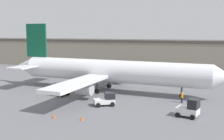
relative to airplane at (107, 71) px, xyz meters
The scene contains 9 objects.
ground_plane 3.82m from the airplane, ahead, with size 400.00×400.00×0.00m, color slate.
terminal_building 34.61m from the airplane, 110.83° to the left, with size 91.70×10.74×8.38m.
airplane is the anchor object (origin of this frame).
ground_crew_worker 14.47m from the airplane, 15.45° to the right, with size 0.37×0.37×1.67m.
baggage_tug 10.28m from the airplane, 69.31° to the right, with size 3.41×3.15×1.90m.
belt_loader_truck 8.96m from the airplane, 135.15° to the right, with size 3.19×2.51×2.00m.
pushback_tug 18.98m from the airplane, 34.89° to the right, with size 3.00×2.65×2.40m.
safety_cone_near 17.50m from the airplane, 91.11° to the right, with size 0.36×0.36×0.55m.
safety_cone_far 17.41m from the airplane, 78.77° to the right, with size 0.36×0.36×0.55m.
Camera 1 is at (17.27, -46.24, 10.72)m, focal length 45.00 mm.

